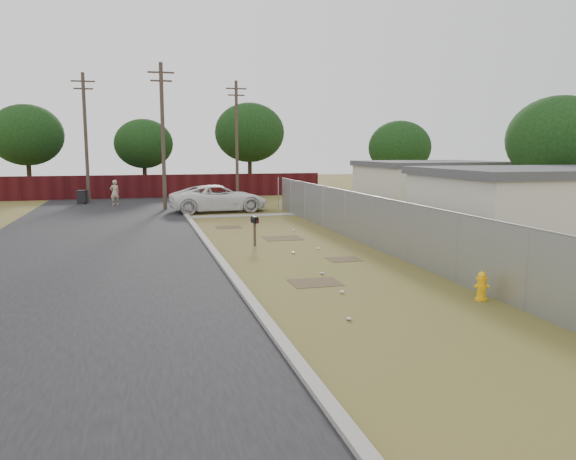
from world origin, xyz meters
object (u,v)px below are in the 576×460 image
object	(u,v)px
trash_bin	(82,197)
mailbox	(255,222)
fire_hydrant	(482,286)
pedestrian	(115,193)
pickup_truck	(219,198)

from	to	relation	value
trash_bin	mailbox	bearing A→B (deg)	-67.48
fire_hydrant	trash_bin	distance (m)	31.43
pedestrian	trash_bin	world-z (taller)	pedestrian
fire_hydrant	pedestrian	size ratio (longest dim) A/B	0.44
pedestrian	trash_bin	distance (m)	2.79
mailbox	trash_bin	size ratio (longest dim) A/B	1.23
mailbox	pickup_truck	size ratio (longest dim) A/B	0.20
pedestrian	mailbox	bearing A→B (deg)	83.99
mailbox	pickup_truck	world-z (taller)	pickup_truck
mailbox	pedestrian	distance (m)	18.93
fire_hydrant	mailbox	bearing A→B (deg)	112.66
pickup_truck	trash_bin	size ratio (longest dim) A/B	6.13
mailbox	fire_hydrant	bearing A→B (deg)	-67.34
fire_hydrant	mailbox	xyz separation A→B (m)	(-3.92, 9.38, 0.57)
mailbox	pedestrian	world-z (taller)	pedestrian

